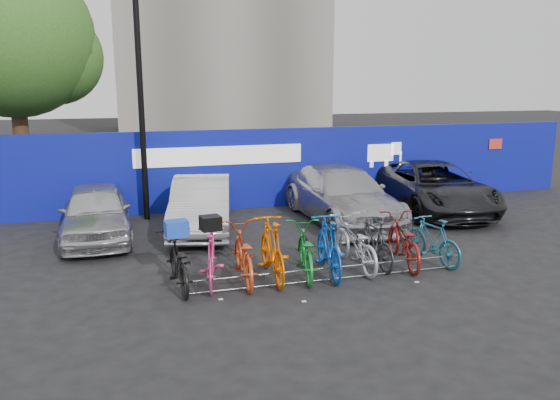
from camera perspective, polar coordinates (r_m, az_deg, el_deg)
name	(u,v)px	position (r m, az deg, el deg)	size (l,w,h in m)	color
ground	(319,271)	(11.28, 4.15, -7.44)	(100.00, 100.00, 0.00)	black
hoarding	(253,169)	(16.58, -2.87, 3.30)	(22.00, 0.18, 2.40)	navy
tree	(20,41)	(20.29, -25.55, 14.75)	(5.40, 5.20, 7.80)	#382314
lamppost	(141,101)	(15.37, -14.33, 9.96)	(0.25, 0.50, 6.11)	black
bike_rack	(330,274)	(10.70, 5.27, -7.66)	(5.60, 0.03, 0.30)	#595B60
car_0	(96,212)	(14.05, -18.69, -1.20)	(1.61, 4.00, 1.36)	#AEAEB3
car_1	(201,205)	(14.19, -8.22, -0.52)	(1.45, 4.15, 1.37)	#B9BABE
car_2	(342,195)	(15.12, 6.48, 0.55)	(2.08, 5.11, 1.48)	#9F9FA4
car_3	(433,187)	(16.86, 15.74, 1.32)	(2.39, 5.18, 1.44)	black
bike_0	(178,262)	(10.43, -10.61, -6.39)	(0.66, 1.90, 1.00)	black
bike_1	(211,257)	(10.47, -7.18, -5.98)	(0.51, 1.80, 1.08)	#E63B85
bike_2	(243,254)	(10.63, -3.90, -5.63)	(0.72, 2.05, 1.08)	#C8471D
bike_3	(272,249)	(10.67, -0.84, -5.13)	(0.57, 2.03, 1.22)	#F26300
bike_4	(305,251)	(10.89, 2.63, -5.32)	(0.68, 1.95, 1.02)	#177E2D
bike_5	(329,246)	(10.94, 5.12, -4.85)	(0.55, 1.96, 1.18)	#0B48BE
bike_6	(355,244)	(11.41, 7.82, -4.53)	(0.70, 2.00, 1.05)	#B0B3B8
bike_7	(374,242)	(11.59, 9.79, -4.36)	(0.49, 1.72, 1.04)	#292A2C
bike_8	(403,241)	(11.78, 12.72, -4.17)	(0.70, 2.01, 1.05)	maroon
bike_9	(433,240)	(12.05, 15.68, -4.07)	(0.47, 1.67, 1.01)	#20627B
cargo_crate	(177,229)	(10.25, -10.76, -2.95)	(0.42, 0.32, 0.30)	blue
cargo_topcase	(210,223)	(10.28, -7.28, -2.40)	(0.37, 0.33, 0.27)	black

